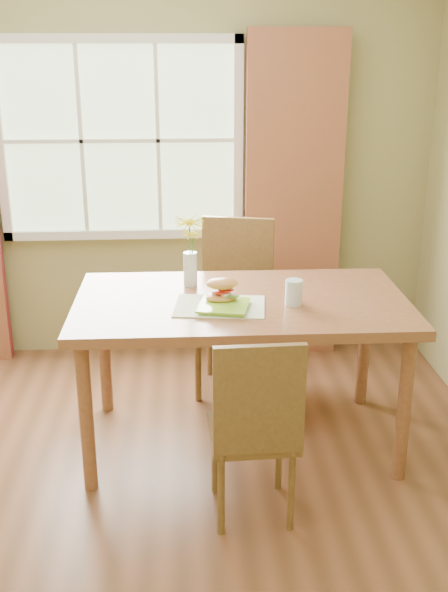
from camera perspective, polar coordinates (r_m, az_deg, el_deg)
name	(u,v)px	position (r m, az deg, el deg)	size (l,w,h in m)	color
room	(85,235)	(2.91, -11.36, 4.95)	(4.24, 3.84, 2.74)	brown
window	(120,141)	(4.71, -8.56, 12.54)	(1.62, 0.06, 1.32)	#B1CD9B
curtain_right	(293,201)	(4.73, 5.74, 7.77)	(0.65, 0.08, 2.20)	maroon
dining_table	(241,315)	(3.63, 1.44, -1.54)	(1.74, 0.98, 0.84)	brown
chair_near	(255,423)	(3.11, 2.56, -10.44)	(0.40, 0.40, 0.94)	brown
chair_far	(235,297)	(4.35, 0.92, -0.11)	(0.55, 0.55, 1.09)	brown
placemat	(220,306)	(3.49, -0.35, -0.84)	(0.45, 0.33, 0.01)	#E4F0CB
plate	(224,307)	(3.45, -0.03, -0.93)	(0.24, 0.24, 0.01)	#8ED334
croissant_sandwich	(222,290)	(3.49, -0.17, 0.48)	(0.18, 0.12, 0.12)	#EDA450
water_glass	(294,293)	(3.52, 5.76, 0.25)	(0.09, 0.09, 0.13)	silver
flower_vase	(190,245)	(3.74, -2.80, 4.22)	(0.16, 0.16, 0.39)	silver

